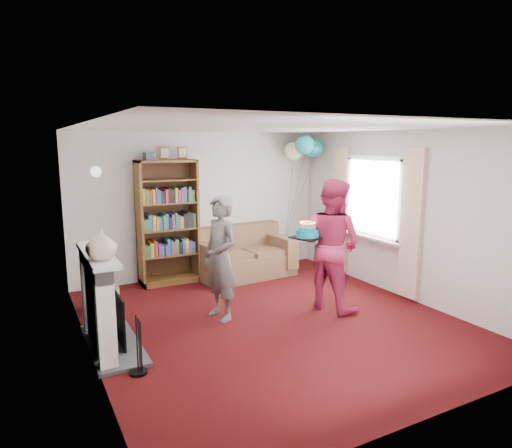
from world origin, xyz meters
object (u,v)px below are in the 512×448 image
sofa (244,257)px  birthday_cake (307,233)px  person_magenta (332,245)px  person_striped (220,258)px  bookcase (167,224)px

sofa → birthday_cake: size_ratio=4.40×
sofa → person_magenta: person_magenta is taller
person_striped → birthday_cake: (1.14, -0.34, 0.28)m
sofa → person_striped: person_striped is taller
birthday_cake → person_striped: bearing=163.5°
sofa → birthday_cake: bearing=-95.5°
person_striped → birthday_cake: 1.22m
bookcase → person_magenta: size_ratio=1.23×
person_magenta → birthday_cake: person_magenta is taller
person_striped → birthday_cake: size_ratio=4.41×
bookcase → person_magenta: (1.67, -2.25, -0.08)m
bookcase → person_striped: (0.14, -1.88, -0.17)m
bookcase → sofa: 1.47m
person_striped → birthday_cake: bearing=61.3°
sofa → person_striped: 2.07m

